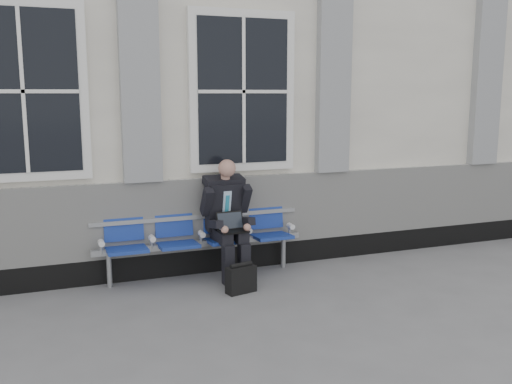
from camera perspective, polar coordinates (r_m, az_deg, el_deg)
name	(u,v)px	position (r m, az deg, el deg)	size (l,w,h in m)	color
ground	(257,311)	(6.04, 0.15, -11.81)	(70.00, 70.00, 0.00)	slate
station_building	(176,94)	(8.94, -7.98, 9.71)	(14.40, 4.40, 4.49)	white
bench	(200,233)	(7.00, -5.62, -4.06)	(2.60, 0.47, 0.91)	#9EA0A3
businessman	(227,214)	(6.91, -2.90, -2.26)	(0.60, 0.80, 1.45)	black
briefcase	(241,279)	(6.51, -1.51, -8.67)	(0.37, 0.22, 0.35)	black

